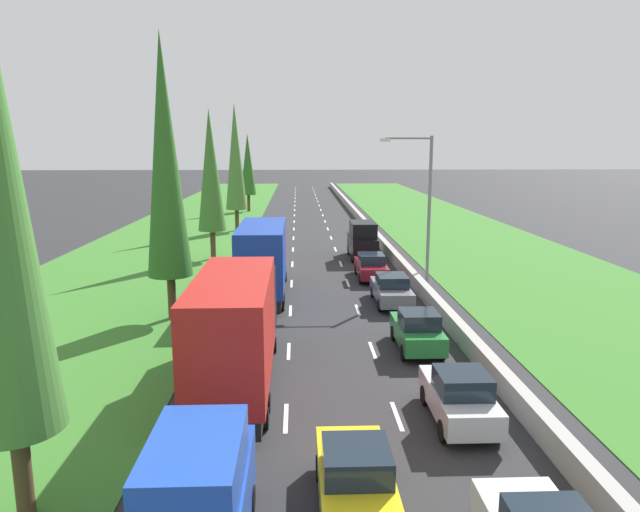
{
  "coord_description": "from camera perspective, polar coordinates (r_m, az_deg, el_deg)",
  "views": [
    {
      "loc": [
        -1.33,
        -1.79,
        8.37
      ],
      "look_at": [
        0.12,
        35.54,
        1.25
      ],
      "focal_mm": 32.36,
      "sensor_mm": 36.0,
      "label": 1
    }
  ],
  "objects": [
    {
      "name": "grey_sedan_right_lane",
      "position": [
        31.23,
        7.08,
        -3.3
      ],
      "size": [
        1.82,
        4.5,
        1.64
      ],
      "color": "slate",
      "rests_on": "ground"
    },
    {
      "name": "ground_plane",
      "position": [
        62.37,
        -0.98,
        3.07
      ],
      "size": [
        300.0,
        300.0,
        0.0
      ],
      "primitive_type": "plane",
      "color": "#28282B",
      "rests_on": "ground"
    },
    {
      "name": "silver_hatchback_right_lane",
      "position": [
        18.64,
        13.63,
        -13.37
      ],
      "size": [
        1.74,
        3.9,
        1.72
      ],
      "color": "silver",
      "rests_on": "ground"
    },
    {
      "name": "grass_verge_right",
      "position": [
        64.3,
        11.94,
        3.09
      ],
      "size": [
        14.0,
        140.0,
        0.04
      ],
      "primitive_type": "cube",
      "color": "#387528",
      "rests_on": "ground"
    },
    {
      "name": "blue_box_truck_left_lane",
      "position": [
        32.58,
        -5.63,
        -0.21
      ],
      "size": [
        2.46,
        9.4,
        4.18
      ],
      "color": "black",
      "rests_on": "ground"
    },
    {
      "name": "red_box_truck_left_lane",
      "position": [
        20.32,
        -8.26,
        -7.05
      ],
      "size": [
        2.46,
        9.4,
        4.18
      ],
      "color": "black",
      "rests_on": "ground"
    },
    {
      "name": "grass_verge_left",
      "position": [
        63.37,
        -12.5,
        2.96
      ],
      "size": [
        14.0,
        140.0,
        0.04
      ],
      "primitive_type": "cube",
      "color": "#387528",
      "rests_on": "ground"
    },
    {
      "name": "poplar_tree_second",
      "position": [
        28.34,
        -15.08,
        9.39
      ],
      "size": [
        2.14,
        2.14,
        13.62
      ],
      "color": "#4C3823",
      "rests_on": "ground"
    },
    {
      "name": "black_van_right_lane",
      "position": [
        43.61,
        4.22,
        1.56
      ],
      "size": [
        1.96,
        4.9,
        2.82
      ],
      "color": "black",
      "rests_on": "ground"
    },
    {
      "name": "poplar_tree_third",
      "position": [
        43.46,
        -10.78,
        8.26
      ],
      "size": [
        2.08,
        2.08,
        11.09
      ],
      "color": "#4C3823",
      "rests_on": "ground"
    },
    {
      "name": "median_barrier",
      "position": [
        62.7,
        4.25,
        3.48
      ],
      "size": [
        0.44,
        120.0,
        0.85
      ],
      "primitive_type": "cube",
      "color": "#9E9B93",
      "rests_on": "ground"
    },
    {
      "name": "blue_van_left_lane",
      "position": [
        12.76,
        -11.92,
        -22.58
      ],
      "size": [
        1.96,
        4.9,
        2.82
      ],
      "color": "#1E47B7",
      "rests_on": "ground"
    },
    {
      "name": "street_light_mast",
      "position": [
        35.75,
        10.25,
        5.58
      ],
      "size": [
        3.2,
        0.28,
        9.0
      ],
      "color": "gray",
      "rests_on": "ground"
    },
    {
      "name": "yellow_hatchback_centre_lane",
      "position": [
        14.31,
        3.5,
        -21.0
      ],
      "size": [
        1.74,
        3.9,
        1.72
      ],
      "color": "yellow",
      "rests_on": "ground"
    },
    {
      "name": "green_hatchback_right_lane",
      "position": [
        24.49,
        9.61,
        -7.29
      ],
      "size": [
        1.74,
        3.9,
        1.72
      ],
      "color": "#237A33",
      "rests_on": "ground"
    },
    {
      "name": "maroon_sedan_right_lane",
      "position": [
        37.08,
        5.07,
        -1.02
      ],
      "size": [
        1.82,
        4.5,
        1.64
      ],
      "color": "maroon",
      "rests_on": "ground"
    },
    {
      "name": "poplar_tree_fourth",
      "position": [
        58.06,
        -8.37,
        9.66
      ],
      "size": [
        2.11,
        2.11,
        12.57
      ],
      "color": "#4C3823",
      "rests_on": "ground"
    },
    {
      "name": "lane_markings",
      "position": [
        62.37,
        -0.98,
        3.08
      ],
      "size": [
        3.64,
        116.0,
        0.01
      ],
      "color": "white",
      "rests_on": "ground"
    },
    {
      "name": "poplar_tree_fifth",
      "position": [
        75.71,
        -7.15,
        8.96
      ],
      "size": [
        2.05,
        2.05,
        10.04
      ],
      "color": "#4C3823",
      "rests_on": "ground"
    }
  ]
}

